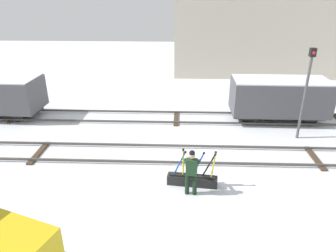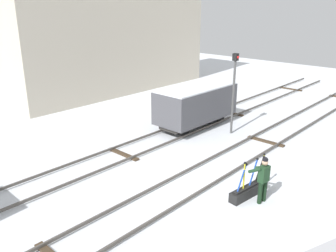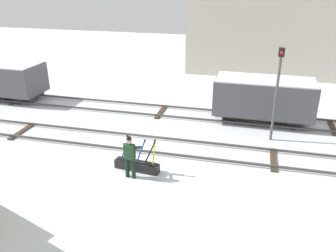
{
  "view_description": "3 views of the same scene",
  "coord_description": "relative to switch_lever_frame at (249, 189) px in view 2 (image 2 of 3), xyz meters",
  "views": [
    {
      "loc": [
        0.17,
        -11.61,
        6.6
      ],
      "look_at": [
        -0.32,
        0.98,
        0.96
      ],
      "focal_mm": 33.45,
      "sensor_mm": 36.0,
      "label": 1
    },
    {
      "loc": [
        -9.64,
        -7.56,
        6.62
      ],
      "look_at": [
        1.4,
        2.55,
        1.4
      ],
      "focal_mm": 38.03,
      "sensor_mm": 36.0,
      "label": 2
    },
    {
      "loc": [
        4.7,
        -13.33,
        7.12
      ],
      "look_at": [
        1.36,
        0.18,
        1.0
      ],
      "focal_mm": 37.63,
      "sensor_mm": 36.0,
      "label": 3
    }
  ],
  "objects": [
    {
      "name": "switch_lever_frame",
      "position": [
        0.0,
        0.0,
        0.0
      ],
      "size": [
        1.83,
        0.57,
        1.45
      ],
      "rotation": [
        0.0,
        0.0,
        -0.12
      ],
      "color": "black",
      "rests_on": "ground_plane"
    },
    {
      "name": "rail_worker",
      "position": [
        -0.07,
        -0.53,
        0.71
      ],
      "size": [
        0.59,
        0.66,
        1.71
      ],
      "rotation": [
        0.0,
        0.0,
        -0.12
      ],
      "color": "black",
      "rests_on": "ground_plane"
    },
    {
      "name": "track_siding_near",
      "position": [
        -0.68,
        6.13,
        -0.14
      ],
      "size": [
        44.0,
        1.94,
        0.18
      ],
      "color": "#4C4742",
      "rests_on": "ground_plane"
    },
    {
      "name": "signal_post",
      "position": [
        5.11,
        4.06,
        2.31
      ],
      "size": [
        0.24,
        0.32,
        4.22
      ],
      "color": "#4C4C4C",
      "rests_on": "ground_plane"
    },
    {
      "name": "apartment_building",
      "position": [
        7.28,
        17.08,
        4.75
      ],
      "size": [
        16.84,
        5.7,
        9.98
      ],
      "color": "beige",
      "rests_on": "ground_plane"
    },
    {
      "name": "freight_car_near_switch",
      "position": [
        4.67,
        6.13,
        1.06
      ],
      "size": [
        4.9,
        2.15,
        2.28
      ],
      "rotation": [
        0.0,
        0.0,
        -0.01
      ],
      "color": "#2D2B28",
      "rests_on": "ground_plane"
    },
    {
      "name": "track_main_line",
      "position": [
        -0.68,
        2.06,
        -0.14
      ],
      "size": [
        44.0,
        1.94,
        0.18
      ],
      "color": "#4C4742",
      "rests_on": "ground_plane"
    },
    {
      "name": "ground_plane",
      "position": [
        -0.68,
        2.06,
        -0.25
      ],
      "size": [
        60.0,
        60.0,
        0.0
      ],
      "primitive_type": "plane",
      "color": "silver"
    }
  ]
}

